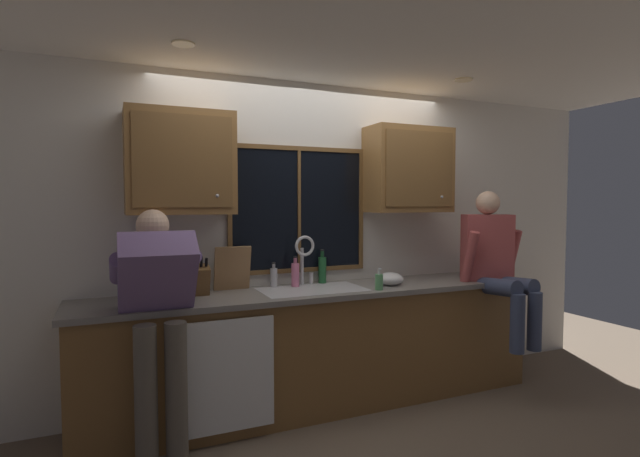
{
  "coord_description": "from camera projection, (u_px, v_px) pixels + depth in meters",
  "views": [
    {
      "loc": [
        -1.5,
        -3.66,
        1.58
      ],
      "look_at": [
        -0.03,
        -0.3,
        1.38
      ],
      "focal_mm": 27.04,
      "sensor_mm": 36.0,
      "label": 1
    }
  ],
  "objects": [
    {
      "name": "bottle_green_glass",
      "position": [
        274.0,
        277.0,
        3.77
      ],
      "size": [
        0.06,
        0.06,
        0.2
      ],
      "color": "#B7B7BC",
      "rests_on": "countertop"
    },
    {
      "name": "ceiling_downlight_left",
      "position": [
        183.0,
        44.0,
        2.92
      ],
      "size": [
        0.14,
        0.14,
        0.01
      ],
      "primitive_type": "cylinder",
      "color": "#FFEAB2"
    },
    {
      "name": "person_standing",
      "position": [
        157.0,
        306.0,
        2.93
      ],
      "size": [
        0.53,
        0.7,
        1.54
      ],
      "color": "#595147",
      "rests_on": "floor"
    },
    {
      "name": "countertop",
      "position": [
        324.0,
        291.0,
        3.7
      ],
      "size": [
        3.62,
        0.62,
        0.04
      ],
      "primitive_type": "cube",
      "color": "slate",
      "rests_on": "lower_cabinet_run"
    },
    {
      "name": "window_frame_bottom",
      "position": [
        299.0,
        270.0,
        3.92
      ],
      "size": [
        1.17,
        0.02,
        0.04
      ],
      "primitive_type": "cube",
      "color": "brown"
    },
    {
      "name": "upper_cabinet_left",
      "position": [
        180.0,
        163.0,
        3.36
      ],
      "size": [
        0.73,
        0.36,
        0.72
      ],
      "color": "olive"
    },
    {
      "name": "ceiling",
      "position": [
        429.0,
        7.0,
        2.43
      ],
      "size": [
        5.96,
        4.4,
        0.04
      ],
      "primitive_type": "cube",
      "color": "white"
    },
    {
      "name": "window_mullion_center",
      "position": [
        299.0,
        210.0,
        3.89
      ],
      "size": [
        0.02,
        0.02,
        0.95
      ],
      "primitive_type": "cube",
      "color": "brown"
    },
    {
      "name": "bottle_tall_clear",
      "position": [
        295.0,
        274.0,
        3.79
      ],
      "size": [
        0.06,
        0.06,
        0.24
      ],
      "color": "pink",
      "rests_on": "countertop"
    },
    {
      "name": "dishwasher_front",
      "position": [
        229.0,
        376.0,
        3.13
      ],
      "size": [
        0.6,
        0.02,
        0.74
      ],
      "primitive_type": "cube",
      "color": "white"
    },
    {
      "name": "mixing_bowl",
      "position": [
        390.0,
        279.0,
        3.87
      ],
      "size": [
        0.21,
        0.21,
        0.1
      ],
      "primitive_type": "ellipsoid",
      "color": "silver",
      "rests_on": "countertop"
    },
    {
      "name": "lower_cabinet_run",
      "position": [
        323.0,
        350.0,
        3.74
      ],
      "size": [
        3.56,
        0.58,
        0.88
      ],
      "primitive_type": "cube",
      "color": "brown",
      "rests_on": "floor"
    },
    {
      "name": "knife_block",
      "position": [
        200.0,
        280.0,
        3.43
      ],
      "size": [
        0.12,
        0.18,
        0.32
      ],
      "color": "brown",
      "rests_on": "countertop"
    },
    {
      "name": "bottle_amber_small",
      "position": [
        322.0,
        269.0,
        3.95
      ],
      "size": [
        0.07,
        0.07,
        0.28
      ],
      "color": "#1E592D",
      "rests_on": "countertop"
    },
    {
      "name": "person_sitting_on_counter",
      "position": [
        495.0,
        260.0,
        4.03
      ],
      "size": [
        0.54,
        0.66,
        1.26
      ],
      "color": "#384260",
      "rests_on": "countertop"
    },
    {
      "name": "window_frame_top",
      "position": [
        299.0,
        148.0,
        3.87
      ],
      "size": [
        1.17,
        0.02,
        0.04
      ],
      "primitive_type": "cube",
      "color": "brown"
    },
    {
      "name": "soap_dispenser",
      "position": [
        379.0,
        281.0,
        3.65
      ],
      "size": [
        0.06,
        0.07,
        0.17
      ],
      "color": "#59A566",
      "rests_on": "countertop"
    },
    {
      "name": "sink",
      "position": [
        313.0,
        302.0,
        3.67
      ],
      "size": [
        0.8,
        0.46,
        0.21
      ],
      "color": "#B7B7BC",
      "rests_on": "lower_cabinet_run"
    },
    {
      "name": "upper_cabinet_right",
      "position": [
        409.0,
        170.0,
        4.12
      ],
      "size": [
        0.73,
        0.36,
        0.72
      ],
      "color": "olive"
    },
    {
      "name": "window_glass",
      "position": [
        299.0,
        210.0,
        3.9
      ],
      "size": [
        1.1,
        0.02,
        0.95
      ],
      "primitive_type": "cube",
      "color": "black"
    },
    {
      "name": "window_frame_right",
      "position": [
        361.0,
        209.0,
        4.12
      ],
      "size": [
        0.04,
        0.02,
        0.95
      ],
      "primitive_type": "cube",
      "color": "brown"
    },
    {
      "name": "ceiling_downlight_right",
      "position": [
        464.0,
        80.0,
        3.77
      ],
      "size": [
        0.14,
        0.14,
        0.01
      ],
      "primitive_type": "cylinder",
      "color": "#FFEAB2"
    },
    {
      "name": "back_wall",
      "position": [
        306.0,
        239.0,
        4.02
      ],
      "size": [
        5.96,
        0.12,
        2.55
      ],
      "primitive_type": "cube",
      "color": "silver",
      "rests_on": "floor"
    },
    {
      "name": "faucet",
      "position": [
        305.0,
        254.0,
        3.82
      ],
      "size": [
        0.18,
        0.09,
        0.4
      ],
      "color": "silver",
      "rests_on": "countertop"
    },
    {
      "name": "cutting_board",
      "position": [
        232.0,
        268.0,
        3.63
      ],
      "size": [
        0.27,
        0.09,
        0.34
      ],
      "primitive_type": "cube",
      "rotation": [
        0.21,
        0.0,
        0.0
      ],
      "color": "#997047",
      "rests_on": "countertop"
    },
    {
      "name": "window_frame_left",
      "position": [
        230.0,
        210.0,
        3.67
      ],
      "size": [
        0.03,
        0.02,
        0.95
      ],
      "primitive_type": "cube",
      "color": "brown"
    }
  ]
}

